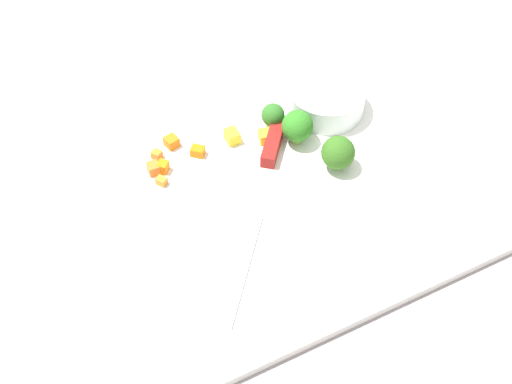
# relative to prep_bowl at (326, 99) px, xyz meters

# --- Properties ---
(ground_plane) EXTENTS (4.00, 4.00, 0.00)m
(ground_plane) POSITION_rel_prep_bowl_xyz_m (-0.15, -0.10, -0.03)
(ground_plane) COLOR gray
(cutting_board) EXTENTS (0.51, 0.40, 0.01)m
(cutting_board) POSITION_rel_prep_bowl_xyz_m (-0.15, -0.10, -0.02)
(cutting_board) COLOR white
(cutting_board) RESTS_ON ground_plane
(prep_bowl) EXTENTS (0.10, 0.10, 0.04)m
(prep_bowl) POSITION_rel_prep_bowl_xyz_m (0.00, 0.00, 0.00)
(prep_bowl) COLOR white
(prep_bowl) RESTS_ON cutting_board
(chef_knife) EXTENTS (0.21, 0.25, 0.02)m
(chef_knife) POSITION_rel_prep_bowl_xyz_m (-0.13, -0.08, -0.01)
(chef_knife) COLOR silver
(chef_knife) RESTS_ON cutting_board
(carrot_dice_0) EXTENTS (0.02, 0.02, 0.01)m
(carrot_dice_0) POSITION_rel_prep_bowl_xyz_m (-0.25, -0.03, -0.01)
(carrot_dice_0) COLOR orange
(carrot_dice_0) RESTS_ON cutting_board
(carrot_dice_1) EXTENTS (0.01, 0.02, 0.01)m
(carrot_dice_1) POSITION_rel_prep_bowl_xyz_m (-0.25, -0.00, -0.01)
(carrot_dice_1) COLOR orange
(carrot_dice_1) RESTS_ON cutting_board
(carrot_dice_2) EXTENTS (0.02, 0.02, 0.01)m
(carrot_dice_2) POSITION_rel_prep_bowl_xyz_m (-0.24, 0.02, -0.01)
(carrot_dice_2) COLOR orange
(carrot_dice_2) RESTS_ON cutting_board
(carrot_dice_3) EXTENTS (0.02, 0.02, 0.01)m
(carrot_dice_3) POSITION_rel_prep_bowl_xyz_m (-0.19, 0.00, -0.01)
(carrot_dice_3) COLOR orange
(carrot_dice_3) RESTS_ON cutting_board
(carrot_dice_4) EXTENTS (0.02, 0.02, 0.01)m
(carrot_dice_4) POSITION_rel_prep_bowl_xyz_m (-0.24, -0.01, -0.01)
(carrot_dice_4) COLOR orange
(carrot_dice_4) RESTS_ON cutting_board
(carrot_dice_5) EXTENTS (0.02, 0.02, 0.01)m
(carrot_dice_5) POSITION_rel_prep_bowl_xyz_m (-0.21, 0.03, -0.01)
(carrot_dice_5) COLOR orange
(carrot_dice_5) RESTS_ON cutting_board
(pepper_dice_0) EXTENTS (0.02, 0.02, 0.02)m
(pepper_dice_0) POSITION_rel_prep_bowl_xyz_m (-0.14, 0.00, -0.01)
(pepper_dice_0) COLOR yellow
(pepper_dice_0) RESTS_ON cutting_board
(pepper_dice_1) EXTENTS (0.02, 0.02, 0.01)m
(pepper_dice_1) POSITION_rel_prep_bowl_xyz_m (-0.10, -0.02, -0.01)
(pepper_dice_1) COLOR yellow
(pepper_dice_1) RESTS_ON cutting_board
(broccoli_floret_0) EXTENTS (0.04, 0.04, 0.05)m
(broccoli_floret_0) POSITION_rel_prep_bowl_xyz_m (-0.06, -0.03, 0.01)
(broccoli_floret_0) COLOR #97C05E
(broccoli_floret_0) RESTS_ON cutting_board
(broccoli_floret_1) EXTENTS (0.03, 0.03, 0.04)m
(broccoli_floret_1) POSITION_rel_prep_bowl_xyz_m (-0.08, 0.00, 0.00)
(broccoli_floret_1) COLOR #91BB5E
(broccoli_floret_1) RESTS_ON cutting_board
(broccoli_floret_2) EXTENTS (0.04, 0.04, 0.05)m
(broccoli_floret_2) POSITION_rel_prep_bowl_xyz_m (-0.04, -0.10, 0.01)
(broccoli_floret_2) COLOR #91B767
(broccoli_floret_2) RESTS_ON cutting_board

